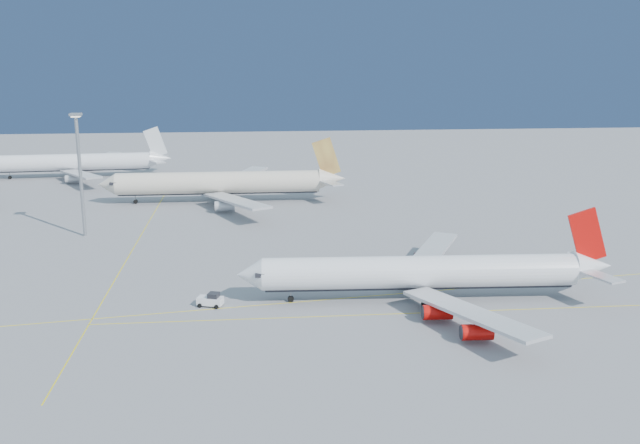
{
  "coord_description": "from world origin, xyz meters",
  "views": [
    {
      "loc": [
        -14.05,
        -120.85,
        41.78
      ],
      "look_at": [
        -0.45,
        21.19,
        7.0
      ],
      "focal_mm": 40.0,
      "sensor_mm": 36.0,
      "label": 1
    }
  ],
  "objects_px": {
    "light_mast": "(80,165)",
    "airliner_etihad": "(224,183)",
    "airliner_third": "(78,162)",
    "pushback_tug": "(211,300)",
    "airliner_virgin": "(428,273)"
  },
  "relations": [
    {
      "from": "airliner_etihad",
      "to": "light_mast",
      "type": "height_order",
      "value": "light_mast"
    },
    {
      "from": "airliner_third",
      "to": "light_mast",
      "type": "xyz_separation_m",
      "value": [
        19.29,
        -78.97,
        11.51
      ]
    },
    {
      "from": "light_mast",
      "to": "airliner_virgin",
      "type": "bearing_deg",
      "value": -35.94
    },
    {
      "from": "airliner_third",
      "to": "pushback_tug",
      "type": "relative_size",
      "value": 13.35
    },
    {
      "from": "airliner_third",
      "to": "light_mast",
      "type": "relative_size",
      "value": 2.2
    },
    {
      "from": "airliner_virgin",
      "to": "airliner_third",
      "type": "height_order",
      "value": "airliner_third"
    },
    {
      "from": "airliner_virgin",
      "to": "light_mast",
      "type": "bearing_deg",
      "value": 146.55
    },
    {
      "from": "light_mast",
      "to": "airliner_etihad",
      "type": "bearing_deg",
      "value": 48.44
    },
    {
      "from": "airliner_virgin",
      "to": "airliner_third",
      "type": "distance_m",
      "value": 154.86
    },
    {
      "from": "airliner_virgin",
      "to": "airliner_etihad",
      "type": "bearing_deg",
      "value": 116.48
    },
    {
      "from": "airliner_virgin",
      "to": "pushback_tug",
      "type": "height_order",
      "value": "airliner_virgin"
    },
    {
      "from": "airliner_third",
      "to": "pushback_tug",
      "type": "height_order",
      "value": "airliner_third"
    },
    {
      "from": "pushback_tug",
      "to": "light_mast",
      "type": "bearing_deg",
      "value": 139.93
    },
    {
      "from": "airliner_virgin",
      "to": "light_mast",
      "type": "height_order",
      "value": "light_mast"
    },
    {
      "from": "airliner_etihad",
      "to": "pushback_tug",
      "type": "bearing_deg",
      "value": -89.47
    }
  ]
}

